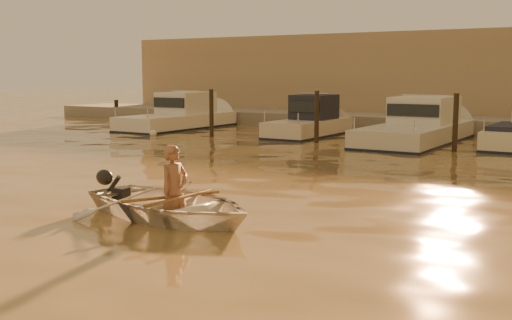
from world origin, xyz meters
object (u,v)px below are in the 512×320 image
Objects in this scene: moored_boat_1 at (309,121)px; moored_boat_0 at (177,116)px; moored_boat_2 at (418,126)px; person at (174,190)px; dinghy at (171,204)px.

moored_boat_0 is at bearing 180.00° from moored_boat_1.
moored_boat_2 is at bearing 0.00° from moored_boat_1.
moored_boat_1 reaches higher than person.
moored_boat_0 reaches higher than dinghy.
person is 0.22× the size of moored_boat_0.
moored_boat_0 is (-12.17, 15.42, 0.36)m from dinghy.
person is 0.29× the size of moored_boat_1.
moored_boat_0 is 0.87× the size of moored_boat_2.
moored_boat_1 reaches higher than dinghy.
dinghy is 0.29m from person.
moored_boat_0 and moored_boat_1 have the same top height.
dinghy is 15.43m from moored_boat_2.
person is 16.26m from moored_boat_1.
moored_boat_2 is at bearing 9.88° from person.
moored_boat_0 is 7.15m from moored_boat_1.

